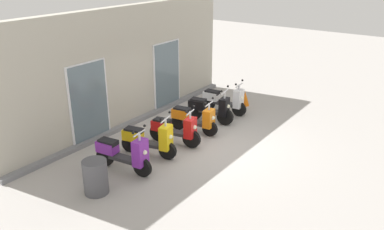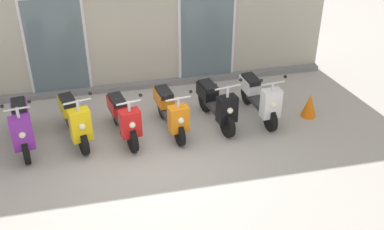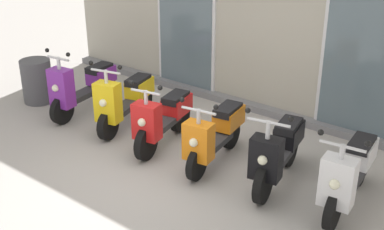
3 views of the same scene
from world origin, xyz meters
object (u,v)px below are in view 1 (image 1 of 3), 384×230
at_px(scooter_white, 224,100).
at_px(traffic_cone, 245,98).
at_px(trash_bin, 96,177).
at_px(scooter_red, 175,129).
at_px(scooter_yellow, 149,139).
at_px(scooter_black, 210,108).
at_px(scooter_orange, 194,118).
at_px(scooter_purple, 124,153).

height_order(scooter_white, traffic_cone, scooter_white).
height_order(scooter_white, trash_bin, scooter_white).
xyz_separation_m(scooter_red, traffic_cone, (3.91, -0.07, -0.19)).
bearing_deg(scooter_red, scooter_yellow, 172.84).
height_order(scooter_black, traffic_cone, scooter_black).
relative_size(scooter_red, scooter_white, 0.95).
height_order(scooter_orange, trash_bin, scooter_orange).
height_order(scooter_orange, scooter_black, scooter_black).
xyz_separation_m(scooter_purple, scooter_black, (3.82, 0.02, -0.02)).
bearing_deg(trash_bin, scooter_orange, 1.82).
bearing_deg(scooter_yellow, scooter_white, 0.37).
height_order(scooter_red, traffic_cone, scooter_red).
xyz_separation_m(scooter_red, scooter_black, (1.91, 0.09, 0.02)).
distance_m(scooter_purple, scooter_white, 4.77).
bearing_deg(scooter_red, traffic_cone, -1.01).
bearing_deg(trash_bin, scooter_red, 1.98).
distance_m(scooter_yellow, scooter_white, 3.79).
distance_m(scooter_purple, trash_bin, 1.07).
distance_m(scooter_orange, scooter_black, 0.97).
relative_size(scooter_red, scooter_black, 0.98).
bearing_deg(scooter_black, scooter_white, 2.92).
xyz_separation_m(scooter_yellow, trash_bin, (-2.03, -0.22, -0.07)).
distance_m(scooter_yellow, scooter_red, 0.94).
distance_m(scooter_black, trash_bin, 4.88).
relative_size(scooter_yellow, traffic_cone, 3.02).
height_order(scooter_yellow, trash_bin, scooter_yellow).
bearing_deg(scooter_orange, scooter_black, 4.29).
distance_m(scooter_purple, traffic_cone, 5.83).
bearing_deg(trash_bin, traffic_cone, 0.28).
xyz_separation_m(scooter_purple, traffic_cone, (5.82, -0.14, -0.23)).
height_order(scooter_purple, trash_bin, scooter_purple).
bearing_deg(scooter_orange, scooter_yellow, 177.07).
height_order(scooter_purple, scooter_black, scooter_purple).
relative_size(scooter_orange, traffic_cone, 2.93).
distance_m(scooter_black, scooter_white, 0.95).
bearing_deg(scooter_black, scooter_red, -177.19).
xyz_separation_m(scooter_purple, scooter_yellow, (0.98, 0.05, -0.02)).
height_order(scooter_purple, traffic_cone, scooter_purple).
distance_m(scooter_purple, scooter_yellow, 0.98).
height_order(scooter_red, scooter_black, scooter_black).
bearing_deg(traffic_cone, trash_bin, -179.72).
relative_size(trash_bin, traffic_cone, 1.53).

